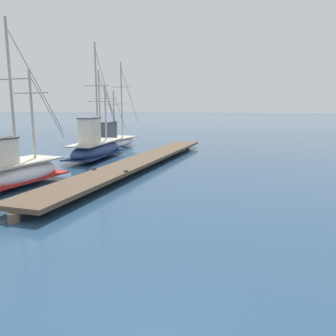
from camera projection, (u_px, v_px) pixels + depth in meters
floating_dock at (143, 160)px, 18.69m from camera, size 2.85×19.87×0.53m
fishing_boat_0 at (96, 147)px, 21.44m from camera, size 2.23×6.87×7.26m
fishing_boat_1 at (12, 171)px, 13.92m from camera, size 2.68×5.76×6.78m
fishing_boat_2 at (112, 140)px, 26.80m from camera, size 2.53×8.16×6.93m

